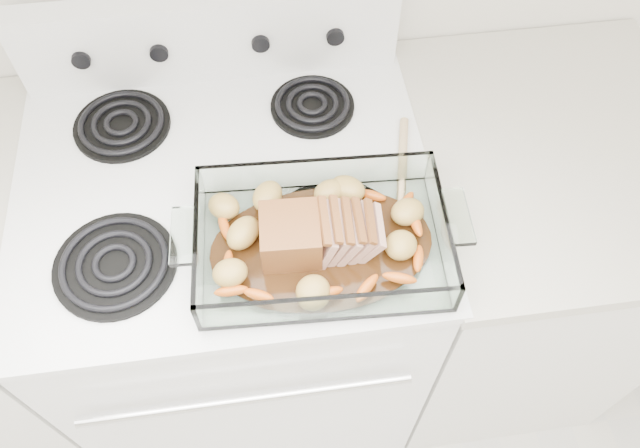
{
  "coord_description": "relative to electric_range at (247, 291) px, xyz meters",
  "views": [
    {
      "loc": [
        0.08,
        0.93,
        1.86
      ],
      "look_at": [
        0.16,
        1.5,
        0.99
      ],
      "focal_mm": 35.0,
      "sensor_mm": 36.0,
      "label": 1
    }
  ],
  "objects": [
    {
      "name": "pork_roast",
      "position": [
        0.14,
        -0.18,
        0.51
      ],
      "size": [
        0.2,
        0.1,
        0.08
      ],
      "rotation": [
        0.0,
        0.0,
        -0.02
      ],
      "color": "brown",
      "rests_on": "baking_dish"
    },
    {
      "name": "baking_dish",
      "position": [
        0.16,
        -0.18,
        0.48
      ],
      "size": [
        0.41,
        0.27,
        0.08
      ],
      "rotation": [
        0.0,
        0.0,
        -0.05
      ],
      "color": "silver",
      "rests_on": "electric_range"
    },
    {
      "name": "counter_right",
      "position": [
        0.66,
        -0.0,
        -0.02
      ],
      "size": [
        0.58,
        0.68,
        0.93
      ],
      "color": "white",
      "rests_on": "ground"
    },
    {
      "name": "wooden_spoon",
      "position": [
        0.33,
        -0.08,
        0.46
      ],
      "size": [
        0.08,
        0.26,
        0.02
      ],
      "rotation": [
        0.0,
        0.0,
        -0.24
      ],
      "color": "tan",
      "rests_on": "electric_range"
    },
    {
      "name": "electric_range",
      "position": [
        0.0,
        0.0,
        0.0
      ],
      "size": [
        0.78,
        0.7,
        1.12
      ],
      "color": "white",
      "rests_on": "ground"
    },
    {
      "name": "roast_vegetables",
      "position": [
        0.16,
        -0.14,
        0.49
      ],
      "size": [
        0.35,
        0.19,
        0.04
      ],
      "rotation": [
        0.0,
        0.0,
        -0.19
      ],
      "color": "#CA5120",
      "rests_on": "baking_dish"
    }
  ]
}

